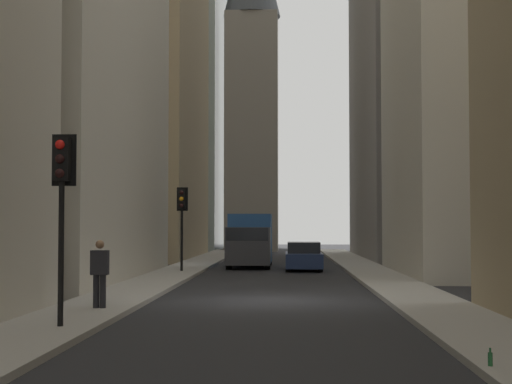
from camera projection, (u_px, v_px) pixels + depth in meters
name	position (u px, v px, depth m)	size (l,w,h in m)	color
ground_plane	(268.00, 300.00, 23.11)	(135.00, 135.00, 0.00)	#262628
sidewalk_right	(119.00, 297.00, 23.29)	(90.00, 2.20, 0.14)	#A8A399
sidewalk_left	(419.00, 298.00, 22.94)	(90.00, 2.20, 0.14)	#A8A399
building_left_midfar	(509.00, 60.00, 34.77)	(12.25, 10.00, 19.38)	beige
building_left_far	(433.00, 26.00, 52.66)	(18.58, 10.50, 31.62)	gray
building_right_far	(124.00, 23.00, 53.14)	(16.59, 10.00, 32.30)	#9E8966
church_spire	(252.00, 66.00, 68.34)	(5.04, 5.04, 31.30)	gray
delivery_truck	(250.00, 240.00, 41.50)	(6.46, 2.25, 2.84)	#285699
sedan_navy	(304.00, 257.00, 38.29)	(4.30, 1.78, 1.42)	navy
traffic_light_foreground	(62.00, 184.00, 16.19)	(0.43, 0.52, 4.03)	black
traffic_light_midblock	(182.00, 209.00, 35.74)	(0.43, 0.52, 3.87)	black
pedestrian	(100.00, 271.00, 19.65)	(0.26, 0.44, 1.72)	black
discarded_bottle	(490.00, 359.00, 11.51)	(0.07, 0.07, 0.27)	#236033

